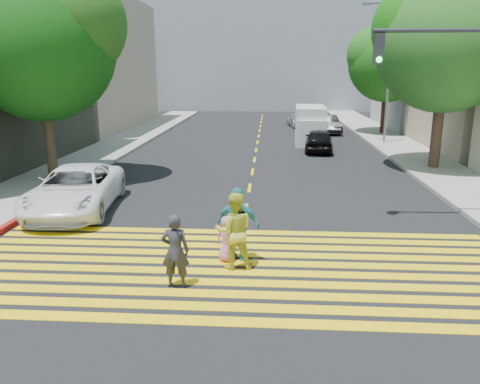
# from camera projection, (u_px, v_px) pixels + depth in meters

# --- Properties ---
(ground) EXTENTS (120.00, 120.00, 0.00)m
(ground) POSITION_uv_depth(u_px,v_px,m) (231.00, 292.00, 9.85)
(ground) COLOR black
(sidewalk_left) EXTENTS (3.00, 40.00, 0.15)m
(sidewalk_left) POSITION_uv_depth(u_px,v_px,m) (132.00, 138.00, 31.59)
(sidewalk_left) COLOR gray
(sidewalk_left) RESTS_ON ground
(sidewalk_right) EXTENTS (3.00, 60.00, 0.15)m
(sidewalk_right) POSITION_uv_depth(u_px,v_px,m) (421.00, 160.00, 23.79)
(sidewalk_right) COLOR gray
(sidewalk_right) RESTS_ON ground
(curb_red) EXTENTS (0.20, 8.00, 0.16)m
(curb_red) POSITION_uv_depth(u_px,v_px,m) (45.00, 204.00, 16.04)
(curb_red) COLOR maroon
(curb_red) RESTS_ON ground
(crosswalk) EXTENTS (13.40, 5.30, 0.01)m
(crosswalk) POSITION_uv_depth(u_px,v_px,m) (235.00, 267.00, 11.08)
(crosswalk) COLOR yellow
(crosswalk) RESTS_ON ground
(lane_line) EXTENTS (0.12, 34.40, 0.01)m
(lane_line) POSITION_uv_depth(u_px,v_px,m) (258.00, 139.00, 31.57)
(lane_line) COLOR yellow
(lane_line) RESTS_ON ground
(building_left_tan) EXTENTS (12.00, 16.00, 10.00)m
(building_left_tan) POSITION_uv_depth(u_px,v_px,m) (56.00, 64.00, 36.58)
(building_left_tan) COLOR tan
(building_left_tan) RESTS_ON ground
(building_right_grey) EXTENTS (10.00, 10.00, 10.00)m
(building_right_grey) POSITION_uv_depth(u_px,v_px,m) (452.00, 64.00, 36.63)
(building_right_grey) COLOR gray
(building_right_grey) RESTS_ON ground
(backdrop_block) EXTENTS (30.00, 8.00, 12.00)m
(backdrop_block) POSITION_uv_depth(u_px,v_px,m) (264.00, 57.00, 54.66)
(backdrop_block) COLOR gray
(backdrop_block) RESTS_ON ground
(tree_left) EXTENTS (6.72, 6.19, 8.54)m
(tree_left) POSITION_uv_depth(u_px,v_px,m) (42.00, 38.00, 18.43)
(tree_left) COLOR #3E2918
(tree_left) RESTS_ON ground
(tree_right_near) EXTENTS (8.22, 7.96, 8.90)m
(tree_right_near) POSITION_uv_depth(u_px,v_px,m) (449.00, 34.00, 20.33)
(tree_right_near) COLOR #312016
(tree_right_near) RESTS_ON ground
(tree_right_far) EXTENTS (6.36, 5.92, 7.86)m
(tree_right_far) POSITION_uv_depth(u_px,v_px,m) (389.00, 58.00, 32.37)
(tree_right_far) COLOR black
(tree_right_far) RESTS_ON ground
(pedestrian_man) EXTENTS (0.60, 0.40, 1.63)m
(pedestrian_man) POSITION_uv_depth(u_px,v_px,m) (175.00, 251.00, 9.92)
(pedestrian_man) COLOR #2D2C33
(pedestrian_man) RESTS_ON ground
(pedestrian_woman) EXTENTS (0.98, 0.82, 1.83)m
(pedestrian_woman) POSITION_uv_depth(u_px,v_px,m) (234.00, 231.00, 10.85)
(pedestrian_woman) COLOR gold
(pedestrian_woman) RESTS_ON ground
(pedestrian_child) EXTENTS (0.65, 0.53, 1.15)m
(pedestrian_child) POSITION_uv_depth(u_px,v_px,m) (227.00, 239.00, 11.32)
(pedestrian_child) COLOR pink
(pedestrian_child) RESTS_ON ground
(pedestrian_extra) EXTENTS (1.15, 0.70, 1.83)m
(pedestrian_extra) POSITION_uv_depth(u_px,v_px,m) (238.00, 224.00, 11.30)
(pedestrian_extra) COLOR teal
(pedestrian_extra) RESTS_ON ground
(white_sedan) EXTENTS (2.98, 5.46, 1.45)m
(white_sedan) POSITION_uv_depth(u_px,v_px,m) (75.00, 189.00, 15.39)
(white_sedan) COLOR white
(white_sedan) RESTS_ON ground
(dark_car_near) EXTENTS (1.90, 3.95, 1.30)m
(dark_car_near) POSITION_uv_depth(u_px,v_px,m) (319.00, 140.00, 26.64)
(dark_car_near) COLOR black
(dark_car_near) RESTS_ON ground
(silver_car) EXTENTS (2.22, 4.35, 1.21)m
(silver_car) POSITION_uv_depth(u_px,v_px,m) (300.00, 119.00, 38.15)
(silver_car) COLOR #BEBEBE
(silver_car) RESTS_ON ground
(dark_car_parked) EXTENTS (1.77, 4.08, 1.30)m
(dark_car_parked) POSITION_uv_depth(u_px,v_px,m) (327.00, 124.00, 34.37)
(dark_car_parked) COLOR black
(dark_car_parked) RESTS_ON ground
(white_van) EXTENTS (2.01, 4.90, 2.28)m
(white_van) POSITION_uv_depth(u_px,v_px,m) (310.00, 126.00, 29.73)
(white_van) COLOR silver
(white_van) RESTS_ON ground
(traffic_signal) EXTENTS (4.09, 0.37, 6.00)m
(traffic_signal) POSITION_uv_depth(u_px,v_px,m) (471.00, 93.00, 13.37)
(traffic_signal) COLOR black
(traffic_signal) RESTS_ON ground
(street_lamp) EXTENTS (1.92, 0.24, 8.49)m
(street_lamp) POSITION_uv_depth(u_px,v_px,m) (387.00, 64.00, 27.92)
(street_lamp) COLOR gray
(street_lamp) RESTS_ON ground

